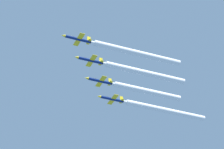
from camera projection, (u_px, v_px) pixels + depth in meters
name	position (u px, v px, depth m)	size (l,w,h in m)	color
jet_lead	(77.00, 39.00, 253.89)	(8.54, 12.44, 2.99)	navy
jet_second_echelon	(90.00, 60.00, 263.27)	(8.54, 12.44, 2.99)	navy
jet_third_echelon	(99.00, 81.00, 272.67)	(8.54, 12.44, 2.99)	navy
jet_fourth_echelon	(111.00, 99.00, 282.64)	(8.54, 12.44, 2.99)	navy
smoke_trail_lead	(136.00, 53.00, 261.65)	(2.43, 38.50, 2.43)	white
smoke_trail_second_echelon	(144.00, 73.00, 270.74)	(2.43, 36.64, 2.43)	white
smoke_trail_third_echelon	(146.00, 91.00, 279.37)	(2.43, 31.64, 2.43)	white
smoke_trail_fourth_echelon	(164.00, 110.00, 290.57)	(2.43, 39.54, 2.43)	white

